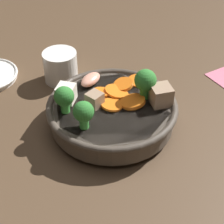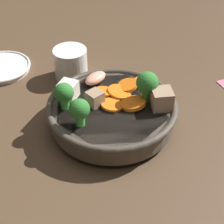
% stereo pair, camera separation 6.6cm
% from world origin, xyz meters
% --- Properties ---
extents(ground_plane, '(3.00, 3.00, 0.00)m').
position_xyz_m(ground_plane, '(0.00, 0.00, 0.00)').
color(ground_plane, '#4C3826').
extents(stirfry_bowl, '(0.23, 0.23, 0.10)m').
position_xyz_m(stirfry_bowl, '(0.00, 0.00, 0.04)').
color(stirfry_bowl, '#51473D').
rests_on(stirfry_bowl, ground_plane).
extents(side_saucer, '(0.13, 0.13, 0.01)m').
position_xyz_m(side_saucer, '(0.20, 0.23, 0.01)').
color(side_saucer, white).
rests_on(side_saucer, ground_plane).
extents(tea_cup, '(0.07, 0.07, 0.06)m').
position_xyz_m(tea_cup, '(0.17, 0.08, 0.03)').
color(tea_cup, white).
rests_on(tea_cup, ground_plane).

